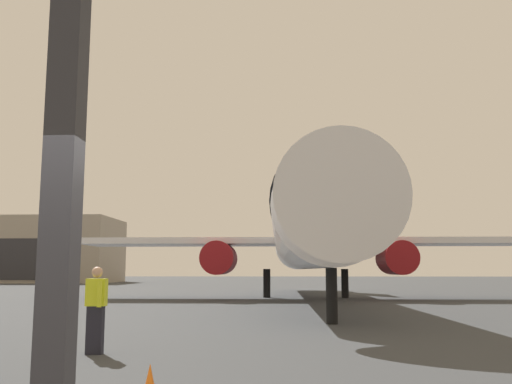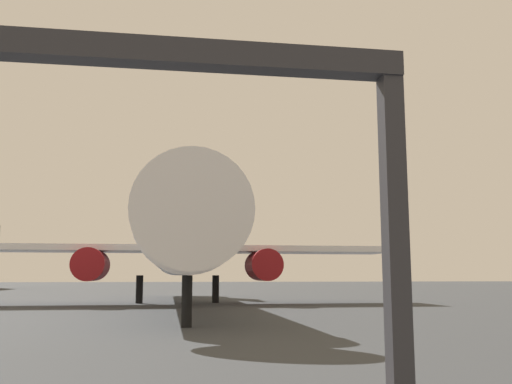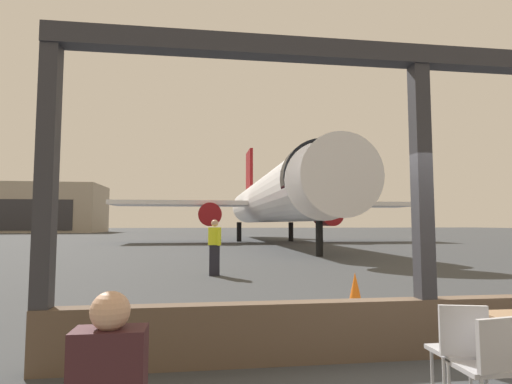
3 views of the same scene
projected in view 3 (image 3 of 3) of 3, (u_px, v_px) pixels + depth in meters
The scene contains 8 objects.
ground_plane at pixel (226, 238), 44.42m from camera, with size 220.00×220.00×0.00m, color #383A3D.
window_frame at pixel (424, 247), 5.01m from camera, with size 9.14×0.24×3.89m.
cafe_chair_aisle_left at pixel (460, 345), 3.52m from camera, with size 0.47×0.47×0.92m.
cafe_chair_aisle_right at pixel (489, 360), 3.22m from camera, with size 0.44×0.44×0.88m.
airplane at pixel (271, 199), 33.84m from camera, with size 26.75×35.27×10.58m.
ground_crew_worker at pixel (214, 247), 12.57m from camera, with size 0.40×0.50×1.74m.
traffic_cone at pixel (355, 293), 7.33m from camera, with size 0.36×0.36×0.73m.
distant_hangar at pixel (41, 208), 73.80m from camera, with size 21.21×12.63×8.79m.
Camera 3 is at (-2.75, -4.72, 1.62)m, focal length 28.21 mm.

